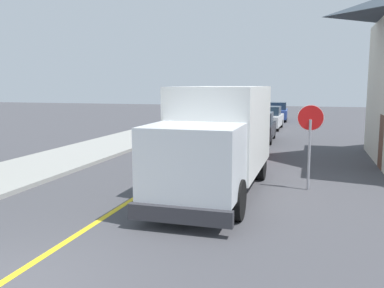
{
  "coord_description": "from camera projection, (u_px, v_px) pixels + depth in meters",
  "views": [
    {
      "loc": [
        4.82,
        -5.04,
        3.26
      ],
      "look_at": [
        1.25,
        7.44,
        1.4
      ],
      "focal_mm": 38.91,
      "sensor_mm": 36.0,
      "label": 1
    }
  ],
  "objects": [
    {
      "name": "parked_car_mid",
      "position": [
        258.0,
        127.0,
        24.14
      ],
      "size": [
        1.87,
        4.43,
        1.67
      ],
      "color": "black",
      "rests_on": "ground"
    },
    {
      "name": "centre_line_yellow",
      "position": [
        179.0,
        169.0,
        16.09
      ],
      "size": [
        0.16,
        56.0,
        0.01
      ],
      "primitive_type": "cube",
      "color": "gold",
      "rests_on": "ground"
    },
    {
      "name": "parked_car_far",
      "position": [
        269.0,
        118.0,
        30.67
      ],
      "size": [
        1.91,
        4.44,
        1.67
      ],
      "color": "silver",
      "rests_on": "ground"
    },
    {
      "name": "box_truck",
      "position": [
        219.0,
        134.0,
        12.58
      ],
      "size": [
        2.45,
        7.2,
        3.2
      ],
      "color": "silver",
      "rests_on": "ground"
    },
    {
      "name": "parked_car_furthest",
      "position": [
        277.0,
        112.0,
        37.65
      ],
      "size": [
        1.97,
        4.47,
        1.67
      ],
      "color": "#2D4793",
      "rests_on": "ground"
    },
    {
      "name": "stop_sign",
      "position": [
        310.0,
        131.0,
        12.76
      ],
      "size": [
        0.8,
        0.1,
        2.65
      ],
      "color": "gray",
      "rests_on": "ground"
    },
    {
      "name": "parked_car_near",
      "position": [
        238.0,
        139.0,
        18.88
      ],
      "size": [
        2.0,
        4.48,
        1.67
      ],
      "color": "maroon",
      "rests_on": "ground"
    }
  ]
}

